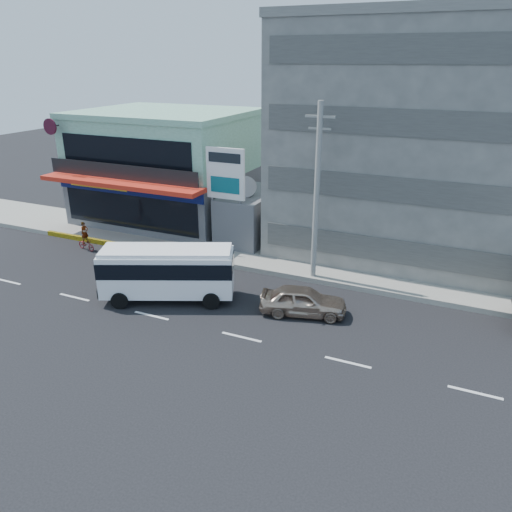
{
  "coord_description": "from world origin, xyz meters",
  "views": [
    {
      "loc": [
        13.83,
        -17.95,
        12.01
      ],
      "look_at": [
        3.71,
        4.47,
        2.2
      ],
      "focal_mm": 35.0,
      "sensor_mm": 36.0,
      "label": 1
    }
  ],
  "objects_px": {
    "utility_pole_near": "(317,194)",
    "satellite_dish": "(245,195)",
    "shop_building": "(168,170)",
    "motorcycle_rider": "(86,241)",
    "minibus": "(167,269)",
    "billboard": "(226,180)",
    "concrete_building": "(416,143)",
    "sedan": "(303,301)"
  },
  "relations": [
    {
      "from": "concrete_building",
      "to": "utility_pole_near",
      "type": "xyz_separation_m",
      "value": [
        -4.0,
        -7.6,
        -1.85
      ]
    },
    {
      "from": "satellite_dish",
      "to": "minibus",
      "type": "height_order",
      "value": "satellite_dish"
    },
    {
      "from": "shop_building",
      "to": "concrete_building",
      "type": "relative_size",
      "value": 0.77
    },
    {
      "from": "satellite_dish",
      "to": "shop_building",
      "type": "bearing_deg",
      "value": 159.79
    },
    {
      "from": "shop_building",
      "to": "sedan",
      "type": "relative_size",
      "value": 2.88
    },
    {
      "from": "sedan",
      "to": "motorcycle_rider",
      "type": "bearing_deg",
      "value": 66.57
    },
    {
      "from": "shop_building",
      "to": "billboard",
      "type": "height_order",
      "value": "shop_building"
    },
    {
      "from": "utility_pole_near",
      "to": "motorcycle_rider",
      "type": "height_order",
      "value": "utility_pole_near"
    },
    {
      "from": "satellite_dish",
      "to": "utility_pole_near",
      "type": "distance_m",
      "value": 7.17
    },
    {
      "from": "shop_building",
      "to": "sedan",
      "type": "xyz_separation_m",
      "value": [
        14.82,
        -10.64,
        -3.26
      ]
    },
    {
      "from": "minibus",
      "to": "motorcycle_rider",
      "type": "xyz_separation_m",
      "value": [
        -9.16,
        3.92,
        -1.08
      ]
    },
    {
      "from": "billboard",
      "to": "utility_pole_near",
      "type": "relative_size",
      "value": 0.69
    },
    {
      "from": "concrete_building",
      "to": "sedan",
      "type": "height_order",
      "value": "concrete_building"
    },
    {
      "from": "satellite_dish",
      "to": "utility_pole_near",
      "type": "height_order",
      "value": "utility_pole_near"
    },
    {
      "from": "concrete_building",
      "to": "minibus",
      "type": "xyz_separation_m",
      "value": [
        -10.22,
        -13.06,
        -5.28
      ]
    },
    {
      "from": "shop_building",
      "to": "motorcycle_rider",
      "type": "distance_m",
      "value": 8.86
    },
    {
      "from": "motorcycle_rider",
      "to": "shop_building",
      "type": "bearing_deg",
      "value": 80.31
    },
    {
      "from": "concrete_building",
      "to": "sedan",
      "type": "xyz_separation_m",
      "value": [
        -3.18,
        -11.7,
        -6.27
      ]
    },
    {
      "from": "utility_pole_near",
      "to": "minibus",
      "type": "distance_m",
      "value": 8.96
    },
    {
      "from": "satellite_dish",
      "to": "minibus",
      "type": "xyz_separation_m",
      "value": [
        -0.22,
        -9.06,
        -1.85
      ]
    },
    {
      "from": "satellite_dish",
      "to": "sedan",
      "type": "xyz_separation_m",
      "value": [
        6.82,
        -7.7,
        -2.84
      ]
    },
    {
      "from": "utility_pole_near",
      "to": "motorcycle_rider",
      "type": "bearing_deg",
      "value": -174.29
    },
    {
      "from": "utility_pole_near",
      "to": "sedan",
      "type": "bearing_deg",
      "value": -78.63
    },
    {
      "from": "billboard",
      "to": "sedan",
      "type": "distance_m",
      "value": 10.3
    },
    {
      "from": "sedan",
      "to": "billboard",
      "type": "bearing_deg",
      "value": 36.7
    },
    {
      "from": "sedan",
      "to": "concrete_building",
      "type": "bearing_deg",
      "value": -29.65
    },
    {
      "from": "shop_building",
      "to": "utility_pole_near",
      "type": "distance_m",
      "value": 15.5
    },
    {
      "from": "concrete_building",
      "to": "shop_building",
      "type": "bearing_deg",
      "value": -176.65
    },
    {
      "from": "billboard",
      "to": "minibus",
      "type": "bearing_deg",
      "value": -87.82
    },
    {
      "from": "shop_building",
      "to": "minibus",
      "type": "relative_size",
      "value": 1.72
    },
    {
      "from": "billboard",
      "to": "minibus",
      "type": "xyz_separation_m",
      "value": [
        0.28,
        -7.26,
        -3.21
      ]
    },
    {
      "from": "shop_building",
      "to": "satellite_dish",
      "type": "xyz_separation_m",
      "value": [
        8.0,
        -2.95,
        -0.42
      ]
    },
    {
      "from": "satellite_dish",
      "to": "billboard",
      "type": "xyz_separation_m",
      "value": [
        -0.5,
        -1.8,
        1.35
      ]
    },
    {
      "from": "billboard",
      "to": "utility_pole_near",
      "type": "distance_m",
      "value": 6.75
    },
    {
      "from": "concrete_building",
      "to": "utility_pole_near",
      "type": "height_order",
      "value": "concrete_building"
    },
    {
      "from": "shop_building",
      "to": "utility_pole_near",
      "type": "xyz_separation_m",
      "value": [
        14.0,
        -6.55,
        1.15
      ]
    },
    {
      "from": "satellite_dish",
      "to": "motorcycle_rider",
      "type": "height_order",
      "value": "satellite_dish"
    },
    {
      "from": "minibus",
      "to": "motorcycle_rider",
      "type": "bearing_deg",
      "value": 156.81
    },
    {
      "from": "concrete_building",
      "to": "satellite_dish",
      "type": "distance_m",
      "value": 11.3
    },
    {
      "from": "minibus",
      "to": "shop_building",
      "type": "bearing_deg",
      "value": 122.93
    },
    {
      "from": "shop_building",
      "to": "satellite_dish",
      "type": "bearing_deg",
      "value": -20.21
    },
    {
      "from": "utility_pole_near",
      "to": "satellite_dish",
      "type": "bearing_deg",
      "value": 149.04
    }
  ]
}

